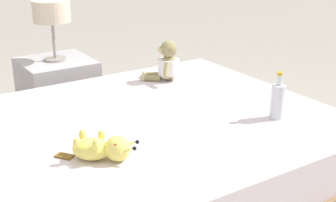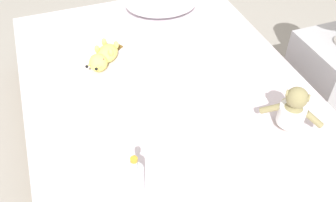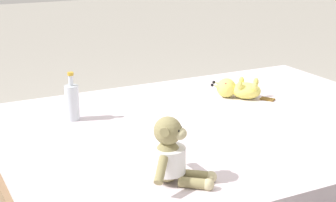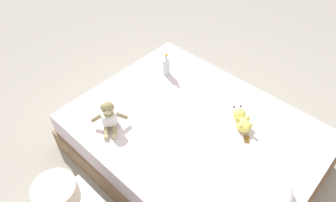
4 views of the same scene
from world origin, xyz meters
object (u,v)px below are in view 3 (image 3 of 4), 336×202
bed (220,163)px  plush_yellow_creature (238,89)px  plush_monkey (171,156)px  glass_bottle (72,102)px

bed → plush_yellow_creature: plush_yellow_creature is taller
plush_monkey → plush_yellow_creature: plush_monkey is taller
plush_yellow_creature → glass_bottle: 0.86m
bed → glass_bottle: 0.74m
plush_monkey → plush_yellow_creature: (-0.70, 0.75, -0.05)m
glass_bottle → plush_monkey: bearing=8.2°
plush_monkey → glass_bottle: (-0.77, -0.11, -0.01)m
bed → glass_bottle: size_ratio=8.66×
plush_monkey → glass_bottle: plush_monkey is taller
bed → plush_yellow_creature: size_ratio=6.87×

